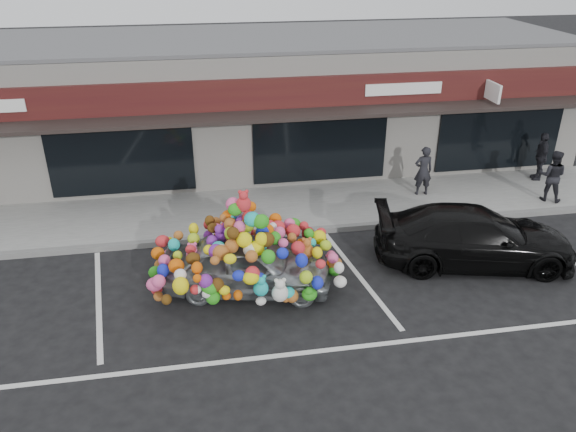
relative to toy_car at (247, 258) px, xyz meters
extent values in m
plane|color=black|center=(-0.15, -0.11, -0.81)|extent=(90.00, 90.00, 0.00)
cube|color=white|center=(-0.15, 8.39, 1.29)|extent=(24.00, 6.00, 4.20)
cube|color=#59595B|center=(-0.15, 8.39, 3.44)|extent=(24.00, 6.00, 0.12)
cube|color=#3B1012|center=(-0.15, 5.31, 2.34)|extent=(24.00, 0.18, 0.90)
cube|color=black|center=(-0.15, 4.79, 1.84)|extent=(24.00, 1.20, 0.10)
cube|color=white|center=(8.05, 4.84, 2.24)|extent=(0.08, 0.95, 0.55)
cube|color=white|center=(5.35, 5.19, 2.34)|extent=(2.40, 0.04, 0.35)
cube|color=black|center=(-3.15, 5.36, 0.64)|extent=(4.20, 0.12, 2.30)
cube|color=black|center=(2.85, 5.36, 0.64)|extent=(4.20, 0.12, 2.30)
cube|color=black|center=(8.85, 5.36, 0.64)|extent=(4.20, 0.12, 2.30)
cube|color=gray|center=(-0.15, 3.89, -0.73)|extent=(26.00, 3.00, 0.15)
cube|color=slate|center=(-0.15, 2.39, -0.73)|extent=(26.00, 0.18, 0.16)
cube|color=silver|center=(-3.35, 0.09, -0.80)|extent=(0.73, 4.37, 0.01)
cube|color=silver|center=(2.65, 0.09, -0.80)|extent=(0.73, 4.37, 0.01)
cube|color=silver|center=(8.05, 0.09, -0.80)|extent=(0.73, 4.37, 0.01)
cube|color=silver|center=(1.85, -2.41, -0.80)|extent=(14.00, 0.12, 0.01)
imported|color=#989FA2|center=(0.00, 0.00, -0.16)|extent=(2.26, 4.03, 1.30)
ellipsoid|color=#F9194D|center=(0.00, 0.00, 0.97)|extent=(1.45, 1.80, 0.97)
sphere|color=yellow|center=(1.33, -0.15, 0.15)|extent=(0.34, 0.34, 0.34)
sphere|color=#221CFF|center=(0.60, -0.84, -0.26)|extent=(0.36, 0.36, 0.36)
sphere|color=green|center=(-0.80, 0.84, -0.21)|extent=(0.30, 0.30, 0.30)
sphere|color=pink|center=(0.00, 0.00, 1.41)|extent=(0.32, 0.32, 0.32)
sphere|color=red|center=(-1.14, 0.10, 0.16)|extent=(0.30, 0.30, 0.30)
imported|color=black|center=(5.59, 0.27, -0.11)|extent=(2.89, 5.10, 1.40)
imported|color=black|center=(5.77, 4.06, 0.11)|extent=(0.58, 0.40, 1.53)
imported|color=black|center=(9.36, 3.01, 0.12)|extent=(0.96, 0.92, 1.56)
imported|color=black|center=(9.97, 4.57, 0.13)|extent=(0.99, 0.62, 1.57)
camera|label=1|loc=(-0.93, -10.81, 6.45)|focal=35.00mm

